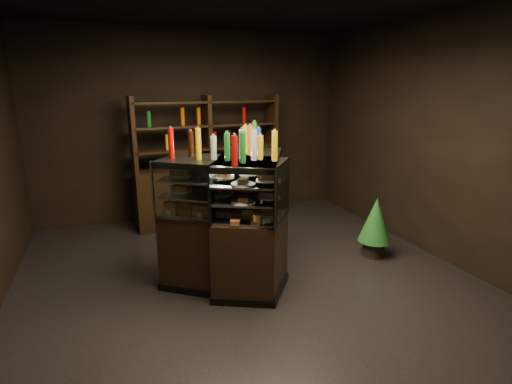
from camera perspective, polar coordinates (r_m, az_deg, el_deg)
ground at (r=4.73m, az=-1.59°, el=-11.96°), size 5.00×5.00×0.00m
room_shell at (r=4.22m, az=-1.79°, el=12.24°), size 5.02×5.02×3.01m
display_case at (r=4.44m, az=-2.72°, el=-7.08°), size 1.62×1.46×1.42m
food_display at (r=4.25m, az=-2.77°, el=0.01°), size 1.21×1.15×0.44m
bottles_top at (r=4.15m, az=-2.91°, el=6.84°), size 1.04×1.01×0.30m
potted_conifer at (r=5.29m, az=16.74°, el=-3.69°), size 0.41×0.41×0.88m
back_shelving at (r=6.40m, az=-6.77°, el=1.07°), size 2.30×0.54×2.00m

